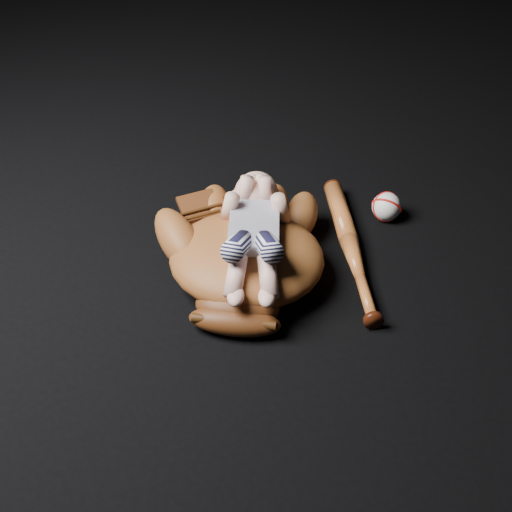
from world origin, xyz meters
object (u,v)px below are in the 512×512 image
(baseball_glove, at_px, (247,252))
(baseball_bat, at_px, (351,247))
(newborn_baby, at_px, (254,233))
(baseball, at_px, (386,207))

(baseball_glove, relative_size, baseball_bat, 0.99)
(baseball_glove, xyz_separation_m, baseball_bat, (0.22, 0.14, -0.05))
(baseball_glove, relative_size, newborn_baby, 1.27)
(newborn_baby, bearing_deg, baseball, 36.39)
(baseball_bat, height_order, baseball, baseball)
(baseball_bat, xyz_separation_m, baseball, (0.07, 0.17, 0.01))
(newborn_baby, distance_m, baseball_bat, 0.27)
(newborn_baby, bearing_deg, baseball_glove, 159.01)
(newborn_baby, xyz_separation_m, baseball_bat, (0.20, 0.14, -0.11))
(baseball, bearing_deg, baseball_bat, -111.68)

